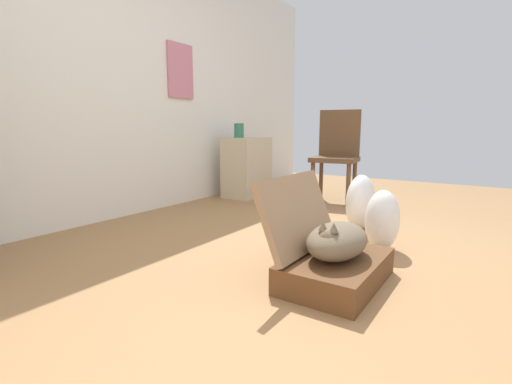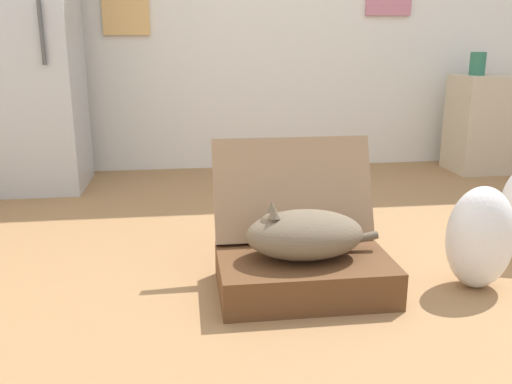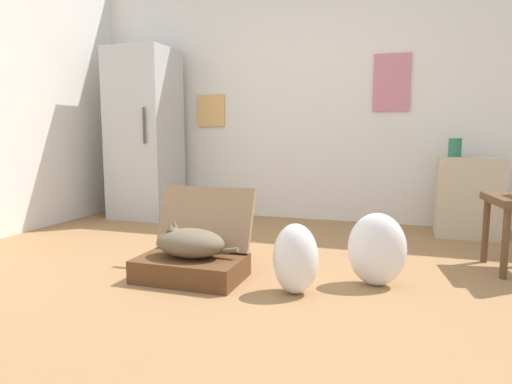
{
  "view_description": "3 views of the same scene",
  "coord_description": "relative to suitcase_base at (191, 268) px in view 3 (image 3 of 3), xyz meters",
  "views": [
    {
      "loc": [
        -2.1,
        -0.64,
        0.8
      ],
      "look_at": [
        -0.25,
        0.61,
        0.41
      ],
      "focal_mm": 25.77,
      "sensor_mm": 36.0,
      "label": 1
    },
    {
      "loc": [
        -0.8,
        -1.85,
        0.92
      ],
      "look_at": [
        -0.48,
        0.56,
        0.25
      ],
      "focal_mm": 38.33,
      "sensor_mm": 36.0,
      "label": 2
    },
    {
      "loc": [
        0.87,
        -2.45,
        0.91
      ],
      "look_at": [
        -0.16,
        0.68,
        0.47
      ],
      "focal_mm": 32.02,
      "sensor_mm": 36.0,
      "label": 3
    }
  ],
  "objects": [
    {
      "name": "plastic_bag_white",
      "position": [
        0.67,
        -0.04,
        0.13
      ],
      "size": [
        0.26,
        0.22,
        0.4
      ],
      "primitive_type": "ellipsoid",
      "color": "white",
      "rests_on": "ground"
    },
    {
      "name": "ground_plane",
      "position": [
        0.37,
        -0.03,
        -0.07
      ],
      "size": [
        7.68,
        7.68,
        0.0
      ],
      "primitive_type": "plane",
      "color": "#9E7247",
      "rests_on": "ground"
    },
    {
      "name": "suitcase_base",
      "position": [
        0.0,
        0.0,
        0.0
      ],
      "size": [
        0.65,
        0.42,
        0.14
      ],
      "primitive_type": "cube",
      "color": "brown",
      "rests_on": "ground"
    },
    {
      "name": "wall_back",
      "position": [
        0.37,
        2.23,
        1.23
      ],
      "size": [
        6.4,
        0.15,
        2.6
      ],
      "color": "silver",
      "rests_on": "ground"
    },
    {
      "name": "cat",
      "position": [
        -0.01,
        0.0,
        0.16
      ],
      "size": [
        0.52,
        0.28,
        0.21
      ],
      "color": "brown",
      "rests_on": "suitcase_base"
    },
    {
      "name": "suitcase_lid",
      "position": [
        0.0,
        0.23,
        0.27
      ],
      "size": [
        0.65,
        0.19,
        0.41
      ],
      "primitive_type": "cube",
      "rotation": [
        1.19,
        0.0,
        0.0
      ],
      "color": "#9B7756",
      "rests_on": "suitcase_base"
    },
    {
      "name": "refrigerator",
      "position": [
        -1.39,
        1.77,
        0.81
      ],
      "size": [
        0.63,
        0.63,
        1.76
      ],
      "color": "#B7BABC",
      "rests_on": "ground"
    },
    {
      "name": "plastic_bag_clear",
      "position": [
        1.1,
        0.24,
        0.15
      ],
      "size": [
        0.34,
        0.21,
        0.44
      ],
      "primitive_type": "ellipsoid",
      "color": "white",
      "rests_on": "ground"
    },
    {
      "name": "side_table",
      "position": [
        1.77,
        1.82,
        0.28
      ],
      "size": [
        0.53,
        0.38,
        0.69
      ],
      "primitive_type": "cube",
      "color": "beige",
      "rests_on": "ground"
    },
    {
      "name": "vase_tall",
      "position": [
        1.64,
        1.84,
        0.7
      ],
      "size": [
        0.11,
        0.11,
        0.16
      ],
      "primitive_type": "cylinder",
      "color": "#2D7051",
      "rests_on": "side_table"
    }
  ]
}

